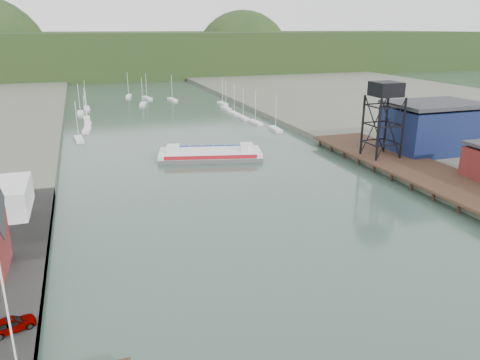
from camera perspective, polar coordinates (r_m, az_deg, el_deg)
east_pier at (r=98.58m, az=21.88°, el=0.83°), size 14.00×70.00×2.45m
flagpole at (r=42.51m, az=-26.48°, el=-14.23°), size 0.16×0.16×12.00m
lift_tower at (r=104.55m, az=17.33°, el=9.99°), size 6.50×6.50×16.00m
blue_shed at (r=116.71m, az=22.40°, el=5.93°), size 20.50×14.50×11.30m
marina_sailboats at (r=168.94m, az=-9.70°, el=8.11°), size 57.71×92.65×0.90m
distant_hills at (r=328.62m, az=-15.33°, el=14.27°), size 500.00×120.00×80.00m
chain_ferry at (r=108.70m, az=-3.65°, el=3.15°), size 25.04×14.65×3.38m
car_west_a at (r=50.96m, az=-26.13°, el=-15.49°), size 4.75×3.13×1.50m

